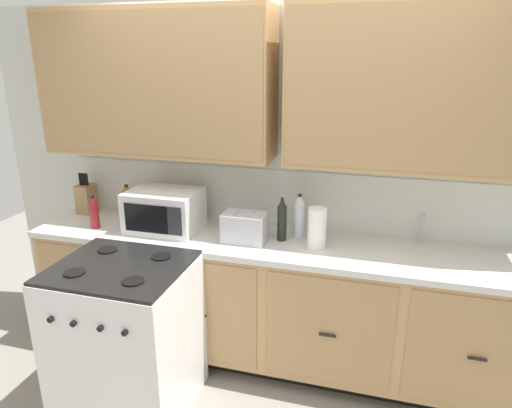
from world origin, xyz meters
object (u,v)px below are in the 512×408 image
Objects in this scene: knife_block at (86,198)px; bottle_amber at (127,201)px; microwave at (164,210)px; stove_range at (127,336)px; bottle_red at (94,212)px; paper_towel_roll at (317,228)px; bottle_dark at (282,220)px; toaster at (245,227)px; bottle_clear at (299,216)px.

knife_block reaches higher than bottle_amber.
microwave is at bearing -13.03° from knife_block.
bottle_red reaches higher than stove_range.
paper_towel_roll is 1.55m from bottle_red.
knife_block is 1.33× the size of bottle_red.
microwave is 0.43m from bottle_amber.
bottle_dark is at bearing 5.98° from bottle_red.
microwave is 1.96× the size of bottle_amber.
knife_block is 1.81m from paper_towel_roll.
microwave is 1.71× the size of toaster.
bottle_dark is at bearing 20.68° from toaster.
stove_range is at bearing -88.08° from microwave.
knife_block is (-0.74, 0.17, -0.02)m from microwave.
bottle_clear is at bearing 7.49° from microwave.
bottle_red is 1.31m from bottle_dark.
microwave is 1.55× the size of knife_block.
bottle_red is (-0.51, 0.52, 0.57)m from stove_range.
knife_block reaches higher than bottle_dark.
microwave is 1.66× the size of bottle_dark.
bottle_red is at bearing -109.51° from bottle_amber.
bottle_clear is (0.92, 0.12, 0.01)m from microwave.
microwave reaches higher than bottle_red.
knife_block reaches higher than bottle_clear.
paper_towel_roll is at bearing -14.43° from bottle_dark.
bottle_dark reaches higher than toaster.
knife_block is 1.19× the size of paper_towel_roll.
bottle_amber is (0.35, 0.00, 0.00)m from knife_block.
paper_towel_roll is (1.80, -0.20, 0.01)m from knife_block.
paper_towel_roll is 1.46m from bottle_amber.
bottle_amber is at bearing 177.67° from bottle_clear.
bottle_clear reaches higher than bottle_red.
bottle_dark reaches higher than stove_range.
bottle_amber is at bearing 156.01° from microwave.
knife_block is at bearing 166.97° from microwave.
stove_range is 4.06× the size of bottle_red.
paper_towel_roll is 0.20m from bottle_clear.
microwave is at bearing 175.24° from toaster.
bottle_red is at bearing 134.56° from stove_range.
toaster is at bearing -177.01° from paper_towel_roll.
toaster is at bearing -12.78° from bottle_amber.
paper_towel_roll is 0.87× the size of bottle_clear.
bottle_dark is (1.21, -0.14, 0.02)m from bottle_amber.
bottle_dark reaches higher than paper_towel_roll.
toaster is at bearing -152.23° from bottle_clear.
bottle_amber is (-0.98, 0.22, 0.02)m from toaster.
microwave is 0.92m from bottle_clear.
bottle_amber is (-0.41, 0.79, 0.57)m from stove_range.
knife_block is at bearing 134.03° from stove_range.
microwave reaches higher than stove_range.
bottle_amber is at bearing 172.17° from paper_towel_roll.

